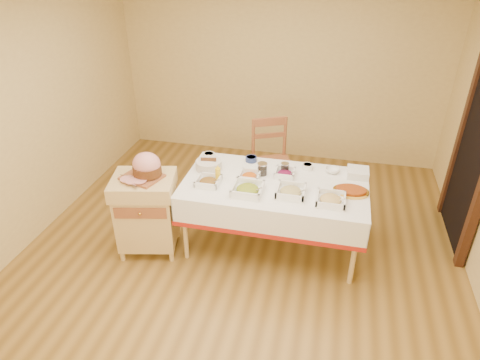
# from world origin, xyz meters

# --- Properties ---
(room_shell) EXTENTS (5.00, 5.00, 5.00)m
(room_shell) POSITION_xyz_m (0.00, 0.00, 1.30)
(room_shell) COLOR olive
(room_shell) RESTS_ON ground
(doorway) EXTENTS (0.09, 1.10, 2.20)m
(doorway) POSITION_xyz_m (2.20, 0.90, 1.11)
(doorway) COLOR black
(doorway) RESTS_ON ground
(dining_table) EXTENTS (1.82, 1.02, 0.76)m
(dining_table) POSITION_xyz_m (0.30, 0.30, 0.60)
(dining_table) COLOR #D8B977
(dining_table) RESTS_ON ground
(butcher_cart) EXTENTS (0.70, 0.62, 0.85)m
(butcher_cart) POSITION_xyz_m (-0.94, -0.06, 0.48)
(butcher_cart) COLOR #D8B977
(butcher_cart) RESTS_ON ground
(dining_chair) EXTENTS (0.60, 0.59, 1.03)m
(dining_chair) POSITION_xyz_m (0.13, 1.20, 0.53)
(dining_chair) COLOR #975531
(dining_chair) RESTS_ON ground
(ham_on_board) EXTENTS (0.39, 0.37, 0.26)m
(ham_on_board) POSITION_xyz_m (-0.90, -0.03, 0.96)
(ham_on_board) COLOR #975531
(ham_on_board) RESTS_ON butcher_cart
(serving_dish_a) EXTENTS (0.23, 0.23, 0.10)m
(serving_dish_a) POSITION_xyz_m (-0.34, 0.12, 0.79)
(serving_dish_a) COLOR white
(serving_dish_a) RESTS_ON dining_table
(serving_dish_b) EXTENTS (0.29, 0.29, 0.12)m
(serving_dish_b) POSITION_xyz_m (0.08, 0.06, 0.80)
(serving_dish_b) COLOR white
(serving_dish_b) RESTS_ON dining_table
(serving_dish_c) EXTENTS (0.27, 0.27, 0.11)m
(serving_dish_c) POSITION_xyz_m (0.48, 0.11, 0.80)
(serving_dish_c) COLOR white
(serving_dish_c) RESTS_ON dining_table
(serving_dish_d) EXTENTS (0.26, 0.26, 0.10)m
(serving_dish_d) POSITION_xyz_m (0.85, 0.06, 0.79)
(serving_dish_d) COLOR white
(serving_dish_d) RESTS_ON dining_table
(serving_dish_e) EXTENTS (0.21, 0.20, 0.10)m
(serving_dish_e) POSITION_xyz_m (0.04, 0.32, 0.79)
(serving_dish_e) COLOR white
(serving_dish_e) RESTS_ON dining_table
(serving_dish_f) EXTENTS (0.21, 0.20, 0.10)m
(serving_dish_f) POSITION_xyz_m (0.38, 0.46, 0.79)
(serving_dish_f) COLOR white
(serving_dish_f) RESTS_ON dining_table
(small_bowl_left) EXTENTS (0.13, 0.13, 0.06)m
(small_bowl_left) POSITION_xyz_m (-0.49, 0.67, 0.79)
(small_bowl_left) COLOR white
(small_bowl_left) RESTS_ON dining_table
(small_bowl_mid) EXTENTS (0.12, 0.12, 0.05)m
(small_bowl_mid) POSITION_xyz_m (-0.03, 0.70, 0.79)
(small_bowl_mid) COLOR navy
(small_bowl_mid) RESTS_ON dining_table
(small_bowl_right) EXTENTS (0.11, 0.11, 0.06)m
(small_bowl_right) POSITION_xyz_m (0.59, 0.66, 0.79)
(small_bowl_right) COLOR white
(small_bowl_right) RESTS_ON dining_table
(bowl_white_imported) EXTENTS (0.18, 0.18, 0.03)m
(bowl_white_imported) POSITION_xyz_m (0.33, 0.60, 0.78)
(bowl_white_imported) COLOR white
(bowl_white_imported) RESTS_ON dining_table
(bowl_small_imported) EXTENTS (0.16, 0.16, 0.05)m
(bowl_small_imported) POSITION_xyz_m (0.84, 0.65, 0.78)
(bowl_small_imported) COLOR white
(bowl_small_imported) RESTS_ON dining_table
(preserve_jar_left) EXTENTS (0.10, 0.10, 0.13)m
(preserve_jar_left) POSITION_xyz_m (0.15, 0.44, 0.82)
(preserve_jar_left) COLOR silver
(preserve_jar_left) RESTS_ON dining_table
(preserve_jar_right) EXTENTS (0.08, 0.08, 0.11)m
(preserve_jar_right) POSITION_xyz_m (0.36, 0.53, 0.81)
(preserve_jar_right) COLOR silver
(preserve_jar_right) RESTS_ON dining_table
(mustard_bottle) EXTENTS (0.05, 0.05, 0.16)m
(mustard_bottle) POSITION_xyz_m (-0.27, 0.23, 0.83)
(mustard_bottle) COLOR yellow
(mustard_bottle) RESTS_ON dining_table
(bread_basket) EXTENTS (0.27, 0.27, 0.12)m
(bread_basket) POSITION_xyz_m (-0.42, 0.43, 0.81)
(bread_basket) COLOR silver
(bread_basket) RESTS_ON dining_table
(plate_stack) EXTENTS (0.21, 0.21, 0.08)m
(plate_stack) POSITION_xyz_m (1.10, 0.63, 0.80)
(plate_stack) COLOR white
(plate_stack) RESTS_ON dining_table
(brass_platter) EXTENTS (0.34, 0.24, 0.04)m
(brass_platter) POSITION_xyz_m (1.03, 0.27, 0.78)
(brass_platter) COLOR gold
(brass_platter) RESTS_ON dining_table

